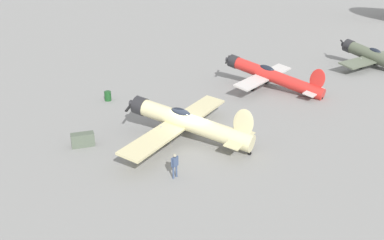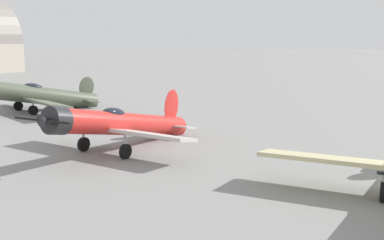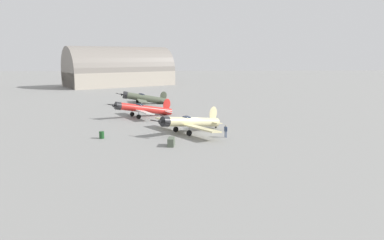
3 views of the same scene
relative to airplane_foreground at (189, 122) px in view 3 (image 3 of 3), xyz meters
The scene contains 8 objects.
ground_plane 1.63m from the airplane_foreground, 54.53° to the right, with size 400.00×400.00×0.00m, color gray.
airplane_foreground is the anchor object (origin of this frame).
airplane_mid_apron 15.61m from the airplane_foreground, 29.86° to the left, with size 9.83×11.25×3.28m.
airplane_far_line 31.71m from the airplane_foreground, 16.42° to the left, with size 11.73×11.61×3.41m.
ground_crew_mechanic 5.72m from the airplane_foreground, 122.54° to the right, with size 0.60×0.40×1.68m.
equipment_crate 7.76m from the airplane_foreground, 160.89° to the left, with size 1.75×0.94×1.01m.
fuel_drum 12.19m from the airplane_foreground, 103.34° to the left, with size 0.69×0.69×0.94m.
distant_hangar 83.32m from the airplane_foreground, 15.15° to the left, with size 33.52×40.51×17.57m.
Camera 3 is at (-49.43, 2.58, 10.97)m, focal length 32.94 mm.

